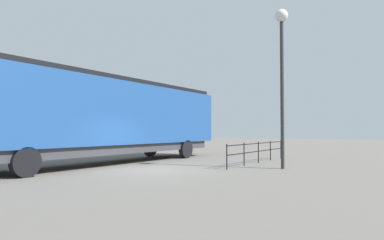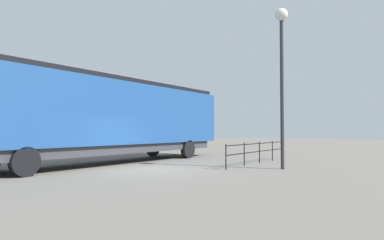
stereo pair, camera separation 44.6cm
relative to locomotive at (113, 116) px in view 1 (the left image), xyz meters
name	(u,v)px [view 1 (the left image)]	position (x,y,z in m)	size (l,w,h in m)	color
ground_plane	(152,170)	(3.71, -1.32, -2.42)	(120.00, 120.00, 0.00)	#666059
locomotive	(113,116)	(0.00, 0.00, 0.00)	(3.12, 16.01, 4.32)	navy
lamp_post	(282,53)	(8.25, 2.16, 2.72)	(0.57, 0.57, 7.09)	#2D2D2D
platform_fence	(258,149)	(6.32, 4.13, -1.70)	(0.05, 7.19, 1.11)	black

